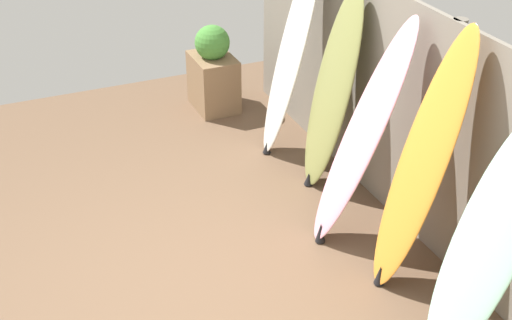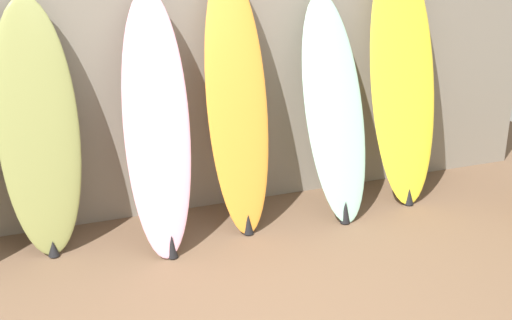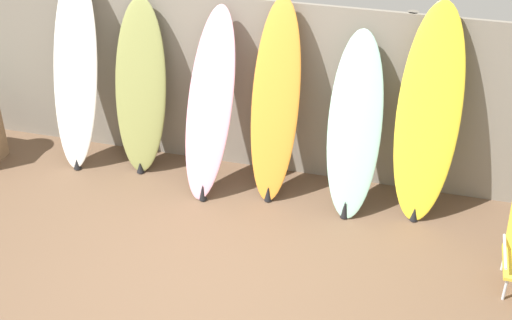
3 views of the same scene
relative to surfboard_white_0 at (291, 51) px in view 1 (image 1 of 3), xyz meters
name	(u,v)px [view 1 (image 1 of 3)]	position (x,y,z in m)	size (l,w,h in m)	color
ground	(180,311)	(1.74, -1.67, -1.00)	(7.68, 7.68, 0.00)	brown
fence_back	(439,140)	(1.74, 0.34, -0.10)	(6.08, 0.11, 1.80)	gray
surfboard_white_0	(291,51)	(0.00, 0.00, 0.00)	(0.57, 0.60, 2.02)	white
surfboard_olive_1	(332,91)	(0.66, 0.06, -0.12)	(0.56, 0.46, 1.76)	olive
surfboard_pink_2	(362,136)	(1.44, -0.12, -0.13)	(0.55, 0.78, 1.78)	pink
surfboard_orange_3	(421,166)	(2.05, -0.03, -0.07)	(0.47, 0.57, 1.90)	orange
surfboard_seafoam_4	(487,245)	(2.81, -0.09, -0.18)	(0.53, 0.66, 1.68)	#9ED6BC
planter_box	(213,72)	(-1.13, -0.34, -0.59)	(0.56, 0.41, 0.91)	#846647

